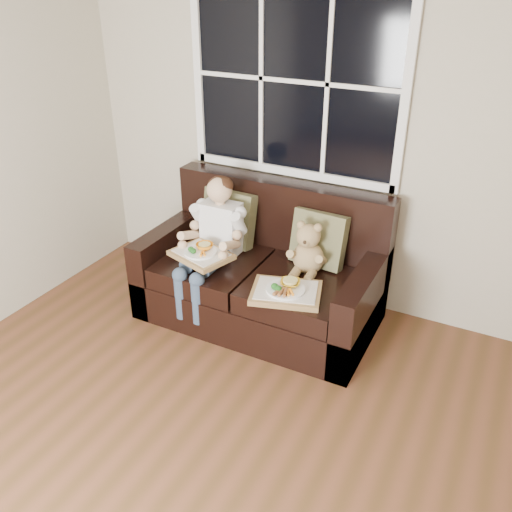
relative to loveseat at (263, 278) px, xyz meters
The scene contains 9 objects.
room_walls 2.45m from the loveseat, 74.77° to the right, with size 4.52×5.02×2.71m.
window_back 1.42m from the loveseat, 90.00° to the left, with size 1.62×0.04×1.37m.
loveseat is the anchor object (origin of this frame).
pillow_left 0.53m from the loveseat, 157.65° to the left, with size 0.43×0.22×0.43m.
pillow_right 0.52m from the loveseat, 22.93° to the left, with size 0.40×0.21×0.40m.
child 0.50m from the loveseat, 160.08° to the right, with size 0.41×0.60×0.92m.
teddy_bear 0.45m from the loveseat, ahead, with size 0.24×0.30×0.40m.
tray_left 0.52m from the loveseat, 138.37° to the right, with size 0.47×0.41×0.09m.
tray_right 0.51m from the loveseat, 45.55° to the right, with size 0.53×0.46×0.10m.
Camera 1 is at (0.99, -1.09, 2.36)m, focal length 38.00 mm.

